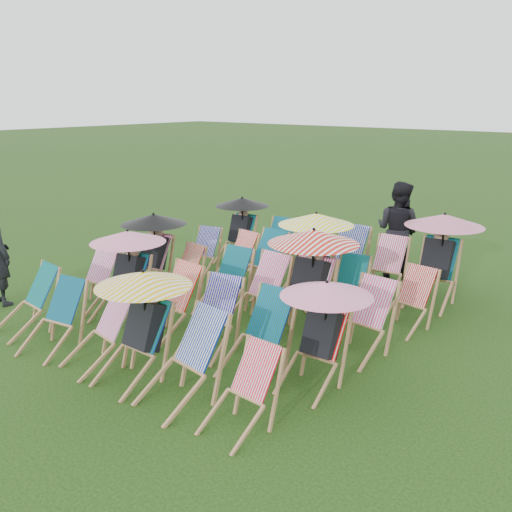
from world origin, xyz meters
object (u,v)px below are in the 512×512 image
Objects in this scene: deckchair_29 at (436,257)px; deckchair_5 at (240,392)px; person_rear at (398,230)px; deckchair_0 at (26,300)px.

deckchair_5 is at bearing -96.14° from deckchair_29.
person_rear reaches higher than deckchair_5.
deckchair_0 is 0.52× the size of person_rear.
deckchair_0 is 1.10× the size of deckchair_5.
deckchair_5 is at bearing 5.65° from deckchair_0.
deckchair_0 reaches higher than deckchair_5.
deckchair_0 is at bearing -135.96° from deckchair_29.
deckchair_0 is 6.07m from deckchair_29.
deckchair_0 is at bearing -176.20° from deckchair_5.
person_rear reaches higher than deckchair_0.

